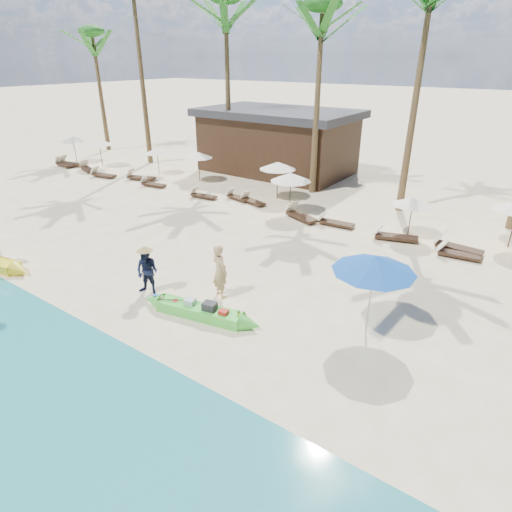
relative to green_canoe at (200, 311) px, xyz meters
The scene contains 33 objects.
ground 0.44m from the green_canoe, 156.95° to the left, with size 240.00×240.00×0.00m, color #FBEBB9.
wet_sand_strip 4.86m from the green_canoe, 94.27° to the right, with size 240.00×4.50×0.01m, color tan.
green_canoe is the anchor object (origin of this frame).
tourist 1.62m from the green_canoe, 101.75° to the left, with size 0.71×0.46×1.94m, color tan.
vendor_green 2.57m from the green_canoe, behind, with size 0.82×0.64×1.70m, color #131936.
blue_umbrella 5.61m from the green_canoe, 25.54° to the left, with size 2.38×2.38×2.57m.
resort_parasol_0 25.10m from the green_canoe, 154.45° to the left, with size 1.99×1.99×2.05m.
lounger_0_left 24.28m from the green_canoe, 156.91° to the left, with size 1.92×0.77×0.63m.
lounger_0_right 24.32m from the green_canoe, 155.86° to the left, with size 2.07×0.97×0.68m.
resort_parasol_1 22.78m from the green_canoe, 150.68° to the left, with size 1.99×1.99×2.05m.
lounger_1_left 21.96m from the green_canoe, 153.79° to the left, with size 1.92×1.12×0.62m.
lounger_1_right 19.58m from the green_canoe, 151.89° to the left, with size 1.94×0.89×0.64m.
resort_parasol_2 19.05m from the green_canoe, 140.62° to the left, with size 1.77×1.77×1.82m.
lounger_2_left 17.82m from the green_canoe, 145.07° to the left, with size 2.10×1.18×0.68m.
resort_parasol_3 16.66m from the green_canoe, 131.97° to the left, with size 1.88×1.88×1.93m.
lounger_3_left 15.93m from the green_canoe, 142.94° to the left, with size 1.79×0.76×0.59m.
lounger_3_right 12.77m from the green_canoe, 131.32° to the left, with size 1.73×0.71×0.57m.
resort_parasol_4 13.03m from the green_canoe, 111.55° to the left, with size 2.11×2.11×2.17m.
lounger_4_left 12.40m from the green_canoe, 121.95° to the left, with size 1.69×0.77×0.55m.
lounger_4_right 11.74m from the green_canoe, 117.41° to the left, with size 1.76×0.95×0.57m.
resort_parasol_5 10.73m from the green_canoe, 105.35° to the left, with size 2.12×2.12×2.18m.
lounger_5_left 9.95m from the green_canoe, 101.09° to the left, with size 2.08×1.24×0.67m.
resort_parasol_6 11.21m from the green_canoe, 72.43° to the left, with size 1.83×1.83×1.88m.
lounger_6_left 9.92m from the green_canoe, 90.34° to the left, with size 1.83×0.70×0.61m.
lounger_6_right 10.23m from the green_canoe, 73.40° to the left, with size 2.07×1.14×0.67m.
lounger_7_left 11.07m from the green_canoe, 59.00° to the left, with size 1.79×0.73×0.59m.
lounger_7_right 11.56m from the green_canoe, 61.39° to the left, with size 2.01×0.76×0.67m.
palm_0 30.52m from the green_canoe, 147.96° to the left, with size 2.08×2.08×9.90m.
palm_1 25.24m from the green_canoe, 141.62° to the left, with size 2.08×2.08×13.60m.
palm_2 20.72m from the green_canoe, 125.36° to the left, with size 2.08×2.08×11.33m.
palm_3 17.09m from the green_canoe, 104.46° to the left, with size 2.08×2.08×10.52m.
palm_4 17.01m from the green_canoe, 82.82° to the left, with size 2.08×2.08×11.70m.
pavilion_west 19.63m from the green_canoe, 115.34° to the left, with size 10.80×6.60×4.30m.
Camera 1 is at (8.52, -8.63, 7.59)m, focal length 30.00 mm.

